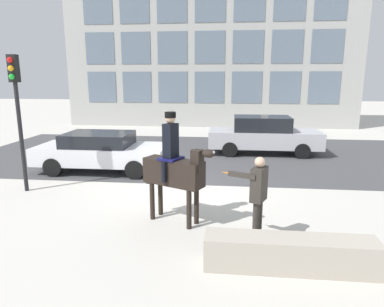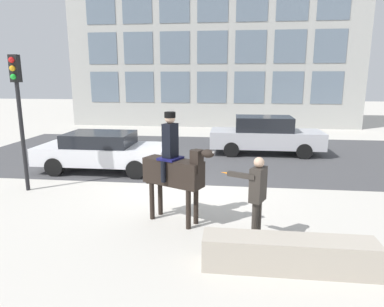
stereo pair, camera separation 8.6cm
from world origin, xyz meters
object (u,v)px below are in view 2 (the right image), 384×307
at_px(street_car_far_lane, 265,135).
at_px(planter_ledge, 288,254).
at_px(mounted_horse_lead, 174,168).
at_px(pedestrian_bystander, 257,193).
at_px(street_car_near_lane, 103,151).
at_px(traffic_light, 18,101).

distance_m(street_car_far_lane, planter_ledge, 9.14).
xyz_separation_m(mounted_horse_lead, pedestrian_bystander, (1.73, -0.80, -0.22)).
relative_size(street_car_near_lane, traffic_light, 1.17).
bearing_deg(planter_ledge, mounted_horse_lead, 141.94).
bearing_deg(planter_ledge, street_car_near_lane, 133.33).
bearing_deg(street_car_far_lane, mounted_horse_lead, -109.60).
xyz_separation_m(pedestrian_bystander, street_car_far_lane, (0.90, 8.18, -0.21)).
bearing_deg(street_car_far_lane, pedestrian_bystander, -96.26).
distance_m(pedestrian_bystander, street_car_near_lane, 6.86).
relative_size(mounted_horse_lead, traffic_light, 0.65).
distance_m(street_car_near_lane, street_car_far_lane, 6.73).
bearing_deg(planter_ledge, pedestrian_bystander, 117.41).
bearing_deg(street_car_far_lane, street_car_near_lane, -149.70).
relative_size(traffic_light, planter_ledge, 1.31).
relative_size(pedestrian_bystander, street_car_far_lane, 0.37).
xyz_separation_m(mounted_horse_lead, street_car_far_lane, (2.63, 7.38, -0.43)).
distance_m(mounted_horse_lead, street_car_near_lane, 5.12).
bearing_deg(mounted_horse_lead, pedestrian_bystander, 0.72).
height_order(mounted_horse_lead, planter_ledge, mounted_horse_lead).
bearing_deg(mounted_horse_lead, street_car_near_lane, 154.04).
bearing_deg(traffic_light, pedestrian_bystander, -21.31).
height_order(mounted_horse_lead, street_car_far_lane, mounted_horse_lead).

